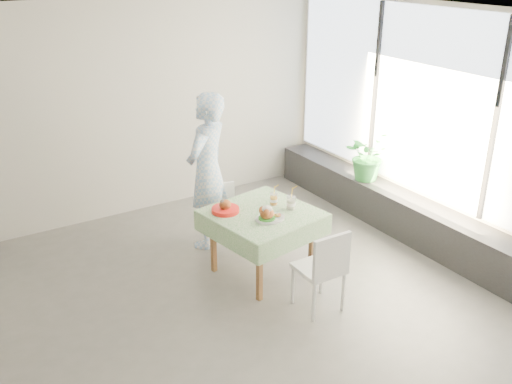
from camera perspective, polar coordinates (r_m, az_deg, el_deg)
floor at (r=5.96m, az=-4.85°, el=-10.83°), size 6.00×6.00×0.00m
ceiling at (r=4.97m, az=-5.97°, el=17.01°), size 6.00×6.00×0.00m
wall_back at (r=7.52m, az=-14.11°, el=7.67°), size 6.00×0.02×2.80m
wall_front at (r=3.50m, az=13.97°, el=-11.02°), size 6.00×0.02×2.80m
wall_right at (r=7.09m, az=16.93°, el=6.42°), size 0.02×5.00×2.80m
window_pane at (r=7.00m, az=17.00°, el=8.35°), size 0.01×4.80×2.18m
window_ledge at (r=7.35m, az=14.86°, el=-2.39°), size 0.40×4.80×0.50m
cafe_table at (r=6.19m, az=0.64°, el=-4.38°), size 1.20×1.20×0.74m
chair_far at (r=6.79m, az=-3.24°, el=-3.84°), size 0.44×0.44×0.78m
chair_near at (r=5.73m, az=6.31°, el=-9.14°), size 0.42×0.42×0.88m
diner at (r=6.66m, az=-4.87°, el=2.08°), size 0.82×0.75×1.87m
main_dish at (r=5.87m, az=1.25°, el=-2.33°), size 0.32×0.32×0.17m
juice_cup_orange at (r=6.22m, az=1.78°, el=-0.76°), size 0.09×0.09×0.26m
juice_cup_lemonade at (r=6.12m, az=3.53°, el=-1.12°), size 0.10×0.10×0.29m
second_dish at (r=6.06m, az=-3.09°, el=-1.65°), size 0.30×0.30×0.14m
potted_plant at (r=7.62m, az=11.06°, el=3.65°), size 0.75×0.71×0.67m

